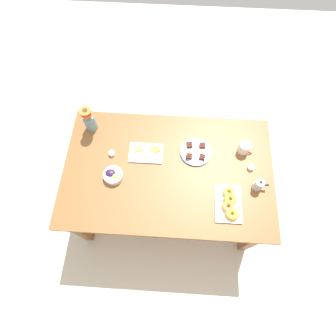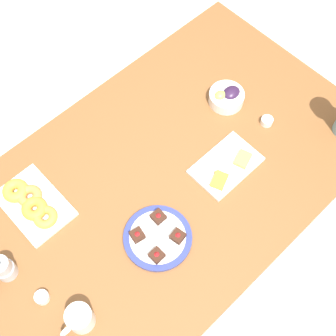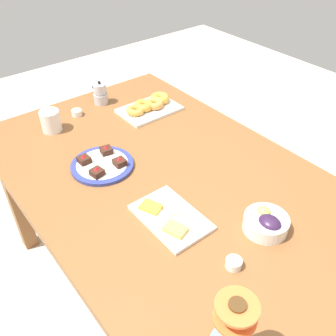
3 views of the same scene
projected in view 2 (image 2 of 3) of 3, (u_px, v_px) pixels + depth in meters
ground_plane at (168, 238)px, 2.43m from camera, size 6.00×6.00×0.00m
dining_table at (168, 183)px, 1.85m from camera, size 1.60×1.00×0.74m
coffee_mug at (80, 318)px, 1.48m from camera, size 0.12×0.09×0.10m
grape_bowl at (227, 97)px, 1.91m from camera, size 0.14×0.14×0.07m
cheese_platter at (226, 166)px, 1.78m from camera, size 0.26×0.17×0.03m
croissant_platter at (32, 203)px, 1.69m from camera, size 0.19×0.28×0.05m
jam_cup_honey at (42, 297)px, 1.54m from camera, size 0.05×0.05×0.03m
jam_cup_berry at (267, 121)px, 1.87m from camera, size 0.05×0.05×0.03m
dessert_plate at (158, 237)px, 1.65m from camera, size 0.24×0.24×0.05m
moka_pot at (4, 268)px, 1.55m from camera, size 0.11×0.07×0.12m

